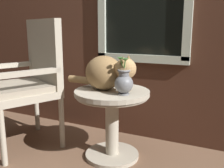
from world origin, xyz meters
TOP-DOWN VIEW (x-y plane):
  - wicker_side_table at (0.12, 0.28)m, footprint 0.57×0.57m
  - wicker_chair at (-0.64, 0.21)m, footprint 0.73×0.72m
  - cat at (0.08, 0.28)m, footprint 0.60×0.29m
  - pewter_vase_with_ivy at (0.26, 0.20)m, footprint 0.13×0.13m

SIDE VIEW (x-z plane):
  - wicker_side_table at x=0.12m, z-range 0.11..0.65m
  - wicker_chair at x=-0.64m, z-range 0.04..1.13m
  - pewter_vase_with_ivy at x=0.26m, z-range 0.51..0.77m
  - cat at x=0.08m, z-range 0.54..0.82m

